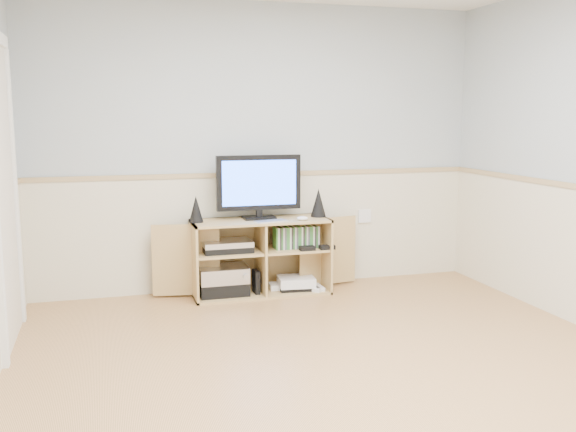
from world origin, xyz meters
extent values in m
cube|color=tan|center=(0.00, 0.00, -0.01)|extent=(4.00, 4.50, 0.02)
cube|color=#9DA5AA|center=(0.00, 2.26, 1.25)|extent=(4.00, 0.02, 2.50)
cube|color=beige|center=(0.00, 2.24, 0.50)|extent=(4.00, 0.01, 1.00)
cube|color=tan|center=(0.00, 2.23, 1.02)|extent=(4.00, 0.02, 0.04)
cube|color=beige|center=(-1.98, 1.30, 1.00)|extent=(0.03, 0.82, 2.00)
cube|color=tan|center=(-0.06, 2.00, 0.01)|extent=(1.18, 0.44, 0.02)
cube|color=tan|center=(-0.06, 2.00, 0.64)|extent=(1.18, 0.44, 0.02)
cube|color=tan|center=(-0.64, 2.00, 0.33)|extent=(0.02, 0.44, 0.65)
cube|color=tan|center=(0.52, 2.00, 0.33)|extent=(0.02, 0.44, 0.65)
cube|color=tan|center=(-0.06, 2.21, 0.33)|extent=(1.18, 0.02, 0.65)
cube|color=tan|center=(-0.06, 2.00, 0.33)|extent=(0.02, 0.42, 0.61)
cube|color=tan|center=(-0.35, 2.00, 0.38)|extent=(0.56, 0.40, 0.02)
cube|color=tan|center=(0.24, 2.00, 0.38)|extent=(0.56, 0.40, 0.02)
cube|color=tan|center=(-0.69, 2.06, 0.33)|extent=(0.56, 0.12, 0.61)
cube|color=tan|center=(0.58, 2.06, 0.33)|extent=(0.56, 0.12, 0.61)
cube|color=black|center=(-0.06, 2.05, 0.66)|extent=(0.27, 0.18, 0.02)
cube|color=black|center=(-0.06, 2.05, 0.70)|extent=(0.05, 0.04, 0.06)
cube|color=black|center=(-0.06, 2.05, 0.96)|extent=(0.73, 0.05, 0.47)
cube|color=#2F62FA|center=(-0.06, 2.02, 0.96)|extent=(0.65, 0.01, 0.38)
cone|color=black|center=(-0.61, 2.02, 0.76)|extent=(0.12, 0.12, 0.22)
cone|color=black|center=(0.47, 2.02, 0.77)|extent=(0.13, 0.13, 0.25)
cube|color=white|center=(0.00, 1.86, 0.66)|extent=(0.29, 0.18, 0.01)
ellipsoid|color=white|center=(0.28, 1.86, 0.67)|extent=(0.11, 0.09, 0.04)
cube|color=black|center=(-0.39, 2.00, 0.07)|extent=(0.41, 0.31, 0.11)
cube|color=silver|center=(-0.39, 2.00, 0.20)|extent=(0.41, 0.31, 0.13)
cube|color=black|center=(-0.35, 2.00, 0.42)|extent=(0.41, 0.29, 0.05)
cube|color=silver|center=(-0.35, 2.00, 0.46)|extent=(0.41, 0.29, 0.05)
cube|color=black|center=(-0.11, 1.95, 0.12)|extent=(0.04, 0.14, 0.20)
cube|color=white|center=(0.14, 2.03, 0.04)|extent=(0.23, 0.18, 0.05)
cube|color=black|center=(0.26, 1.98, 0.04)|extent=(0.32, 0.27, 0.03)
cube|color=white|center=(0.26, 1.98, 0.09)|extent=(0.34, 0.29, 0.08)
cube|color=white|center=(0.46, 1.90, 0.04)|extent=(0.04, 0.14, 0.03)
cube|color=white|center=(0.44, 2.06, 0.04)|extent=(0.09, 0.15, 0.03)
cube|color=#3F8C3F|center=(0.26, 1.98, 0.48)|extent=(0.39, 0.14, 0.19)
cube|color=white|center=(1.00, 2.23, 0.60)|extent=(0.12, 0.03, 0.12)
camera|label=1|loc=(-1.34, -3.27, 1.54)|focal=40.00mm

